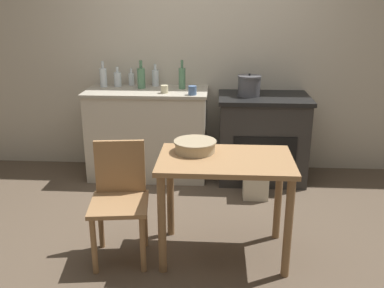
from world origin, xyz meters
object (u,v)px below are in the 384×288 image
(bottle_center, at_px, (155,78))
(cup_mid_right, at_px, (164,89))
(bottle_mid_left, at_px, (131,79))
(cup_right, at_px, (192,90))
(work_table, at_px, (225,176))
(chair, at_px, (120,197))
(bottle_left, at_px, (141,78))
(bottle_far_left, at_px, (182,78))
(flour_sack, at_px, (256,180))
(mixing_bowl_large, at_px, (195,146))
(bottle_center_left, at_px, (118,79))
(bottle_center_right, at_px, (103,77))
(stock_pot, at_px, (249,86))
(stove, at_px, (262,138))

(bottle_center, relative_size, cup_mid_right, 2.98)
(bottle_mid_left, bearing_deg, cup_right, -33.74)
(work_table, xyz_separation_m, chair, (-0.75, -0.05, -0.16))
(work_table, xyz_separation_m, bottle_left, (-0.86, 1.58, 0.42))
(bottle_far_left, bearing_deg, flour_sack, -39.62)
(mixing_bowl_large, relative_size, bottle_left, 1.07)
(bottle_center_left, relative_size, bottle_center, 0.89)
(work_table, bearing_deg, bottle_center_right, 127.96)
(mixing_bowl_large, distance_m, bottle_far_left, 1.50)
(stock_pot, height_order, bottle_mid_left, stock_pot)
(stove, bearing_deg, bottle_center, 168.32)
(work_table, distance_m, bottle_left, 1.85)
(bottle_center, height_order, cup_mid_right, bottle_center)
(bottle_center, bearing_deg, work_table, -66.86)
(cup_right, bearing_deg, bottle_left, 151.27)
(chair, bearing_deg, bottle_mid_left, 90.76)
(work_table, bearing_deg, mixing_bowl_large, 151.99)
(bottle_far_left, bearing_deg, cup_right, -67.50)
(stock_pot, relative_size, bottle_center_right, 0.88)
(bottle_center, distance_m, bottle_center_right, 0.55)
(stock_pot, height_order, mixing_bowl_large, stock_pot)
(flour_sack, height_order, cup_right, cup_right)
(flour_sack, height_order, bottle_center_left, bottle_center_left)
(stock_pot, xyz_separation_m, bottle_left, (-1.10, 0.10, 0.05))
(work_table, height_order, bottle_center_right, bottle_center_right)
(stock_pot, height_order, bottle_left, bottle_left)
(bottle_left, xyz_separation_m, bottle_center_left, (-0.27, 0.08, -0.03))
(chair, bearing_deg, stock_pot, 49.87)
(chair, xyz_separation_m, bottle_center_left, (-0.38, 1.71, 0.54))
(flour_sack, xyz_separation_m, bottle_center_left, (-1.44, 0.70, 0.82))
(bottle_left, distance_m, bottle_mid_left, 0.21)
(stove, relative_size, work_table, 0.98)
(cup_right, bearing_deg, stock_pot, 19.62)
(bottle_left, xyz_separation_m, bottle_center, (0.13, 0.13, -0.02))
(stock_pot, relative_size, bottle_mid_left, 1.30)
(bottle_center_left, height_order, cup_right, bottle_center_left)
(mixing_bowl_large, height_order, bottle_far_left, bottle_far_left)
(bottle_center_right, bearing_deg, bottle_left, -6.76)
(mixing_bowl_large, height_order, bottle_center_right, bottle_center_right)
(bottle_center, bearing_deg, bottle_far_left, -24.13)
(chair, xyz_separation_m, bottle_mid_left, (-0.25, 1.79, 0.53))
(bottle_far_left, relative_size, bottle_left, 1.02)
(chair, bearing_deg, cup_right, 64.72)
(work_table, bearing_deg, chair, -176.02)
(chair, bearing_deg, stove, 45.99)
(stove, bearing_deg, bottle_far_left, 173.08)
(mixing_bowl_large, height_order, bottle_left, bottle_left)
(cup_mid_right, bearing_deg, bottle_far_left, 56.68)
(bottle_mid_left, height_order, cup_right, bottle_mid_left)
(work_table, distance_m, mixing_bowl_large, 0.31)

